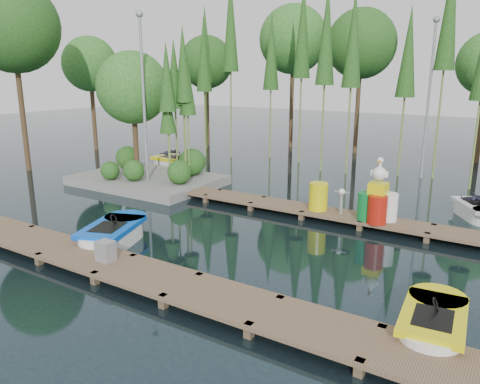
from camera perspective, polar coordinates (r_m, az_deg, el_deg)
The scene contains 15 objects.
ground_plane at distance 15.38m, azimuth -2.58°, elevation -4.11°, with size 90.00×90.00×0.00m, color #1B2C34.
near_dock at distance 12.14m, azimuth -15.04°, elevation -8.65°, with size 18.00×1.50×0.50m.
far_dock at distance 16.86m, azimuth 5.10°, elevation -1.66°, with size 15.00×1.20×0.50m.
island at distance 21.22m, azimuth -11.65°, elevation 9.56°, with size 6.20×4.20×6.75m.
tree_screen at distance 24.83m, azimuth 8.00°, elevation 17.17°, with size 34.42×18.53×10.31m.
lamp_island at distance 20.03m, azimuth -11.73°, elevation 12.37°, with size 0.30×0.30×7.25m.
lamp_rear at distance 23.32m, azimuth 22.15°, elevation 11.89°, with size 0.30×0.30×7.25m.
boat_blue at distance 14.24m, azimuth -15.22°, elevation -5.01°, with size 2.15×3.07×0.95m.
boat_yellow_near at distance 9.91m, azimuth 22.45°, elevation -14.78°, with size 1.34×2.59×0.84m.
boat_yellow_far at distance 24.34m, azimuth -7.74°, elevation 3.52°, with size 3.06×1.50×1.50m.
boat_white_far at distance 18.00m, azimuth 27.14°, elevation -2.08°, with size 2.26×2.70×1.18m.
utility_cabinet at distance 12.23m, azimuth -16.07°, elevation -6.93°, with size 0.42×0.35×0.51m, color gray.
yellow_barrel at distance 16.14m, azimuth 9.53°, elevation -0.53°, with size 0.63×0.63×0.95m, color #D9D10B.
drum_cluster at distance 15.31m, azimuth 16.43°, elevation -1.27°, with size 1.18×1.08×2.04m.
seagull_post at distance 15.83m, azimuth 12.28°, elevation -0.59°, with size 0.53×0.29×0.85m.
Camera 1 is at (8.42, -11.89, 4.91)m, focal length 35.00 mm.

